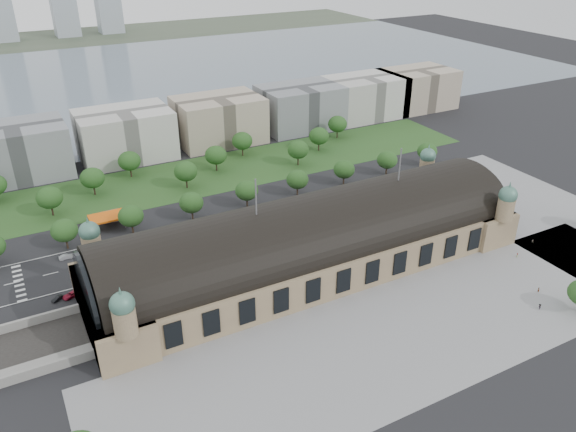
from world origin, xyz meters
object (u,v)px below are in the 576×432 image
parked_car_2 (163,271)px  bus_west (232,241)px  pedestrian_1 (539,290)px  traffic_car_6 (392,196)px  parked_car_4 (180,266)px  parked_car_3 (112,284)px  petrol_station (110,217)px  traffic_car_5 (353,185)px  parked_car_0 (58,298)px  pedestrian_2 (533,241)px  traffic_car_3 (183,230)px  parked_car_6 (173,262)px  pedestrian_4 (540,307)px  bus_mid (282,222)px  parked_car_1 (71,295)px  pedestrian_0 (517,255)px  traffic_car_1 (66,257)px  bus_east (329,210)px  traffic_car_4 (290,215)px  parked_car_5 (238,251)px

parked_car_2 → bus_west: size_ratio=0.36×
bus_west → pedestrian_1: size_ratio=6.83×
traffic_car_6 → parked_car_4: bearing=-83.7°
traffic_car_6 → parked_car_2: size_ratio=1.07×
parked_car_3 → petrol_station: bearing=136.5°
traffic_car_5 → parked_car_0: size_ratio=1.10×
parked_car_4 → pedestrian_2: (121.11, -45.44, 0.10)m
traffic_car_3 → traffic_car_6: (89.34, -14.08, 0.02)m
parked_car_3 → parked_car_6: (21.66, 4.00, -0.17)m
pedestrian_2 → pedestrian_4: bearing=88.7°
traffic_car_3 → bus_mid: size_ratio=0.43×
parked_car_3 → pedestrian_1: size_ratio=2.56×
parked_car_3 → parked_car_6: parked_car_3 is taller
parked_car_1 → pedestrian_0: pedestrian_0 is taller
traffic_car_1 → pedestrian_4: size_ratio=2.52×
pedestrian_1 → pedestrian_4: bearing=148.7°
parked_car_4 → bus_east: 67.98m
petrol_station → bus_mid: petrol_station is taller
parked_car_0 → parked_car_3: size_ratio=0.84×
traffic_car_1 → traffic_car_3: (42.96, -0.24, -0.16)m
parked_car_1 → parked_car_2: size_ratio=1.25×
parked_car_3 → traffic_car_4: bearing=69.7°
bus_mid → parked_car_5: bearing=110.7°
pedestrian_0 → pedestrian_4: pedestrian_4 is taller
parked_car_6 → parked_car_0: bearing=-109.2°
parked_car_6 → bus_mid: size_ratio=0.42×
petrol_station → parked_car_6: 42.28m
traffic_car_1 → pedestrian_2: size_ratio=3.08×
pedestrian_4 → bus_mid: bearing=-115.3°
parked_car_2 → pedestrian_2: pedestrian_2 is taller
parked_car_1 → pedestrian_4: (125.92, -74.83, 0.20)m
bus_west → traffic_car_4: bearing=-69.8°
parked_car_3 → pedestrian_1: 138.30m
pedestrian_0 → pedestrian_4: (-18.10, -24.95, 0.16)m
traffic_car_5 → pedestrian_1: size_ratio=2.36×
traffic_car_4 → pedestrian_4: pedestrian_4 is taller
parked_car_3 → parked_car_5: 44.95m
parked_car_5 → pedestrian_0: bearing=21.7°
parked_car_6 → traffic_car_5: bearing=79.7°
parked_car_3 → parked_car_6: 22.03m
pedestrian_0 → parked_car_5: bearing=138.6°
traffic_car_5 → bus_west: (-68.44, -21.98, 1.06)m
parked_car_2 → pedestrian_2: 135.06m
traffic_car_1 → parked_car_4: traffic_car_1 is taller
bus_west → pedestrian_0: (86.11, -55.88, -0.96)m
traffic_car_4 → pedestrian_2: pedestrian_2 is taller
parked_car_0 → parked_car_5: (62.00, -0.11, -0.03)m
parked_car_0 → bus_east: 107.65m
pedestrian_1 → pedestrian_0: bearing=-13.8°
traffic_car_5 → parked_car_1: bearing=103.6°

